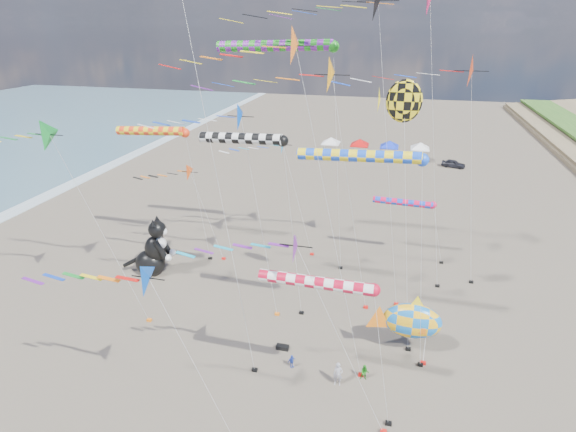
# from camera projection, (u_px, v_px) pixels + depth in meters

# --- Properties ---
(delta_kite_0) EXTENTS (8.71, 1.97, 12.04)m
(delta_kite_0) POSITION_uv_depth(u_px,v_px,m) (280.00, 149.00, 41.77)
(delta_kite_0) COLOR #1C88CD
(delta_kite_0) RESTS_ON ground
(delta_kite_1) EXTENTS (12.74, 2.98, 24.42)m
(delta_kite_1) POSITION_uv_depth(u_px,v_px,m) (382.00, 3.00, 28.92)
(delta_kite_1) COLOR black
(delta_kite_1) RESTS_ON ground
(delta_kite_2) EXTENTS (11.92, 2.38, 15.99)m
(delta_kite_2) POSITION_uv_depth(u_px,v_px,m) (57.00, 134.00, 30.61)
(delta_kite_2) COLOR #139732
(delta_kite_2) RESTS_ON ground
(delta_kite_3) EXTENTS (13.61, 2.65, 19.80)m
(delta_kite_3) POSITION_uv_depth(u_px,v_px,m) (314.00, 76.00, 30.68)
(delta_kite_3) COLOR orange
(delta_kite_3) RESTS_ON ground
(delta_kite_4) EXTENTS (10.93, 2.21, 16.63)m
(delta_kite_4) POSITION_uv_depth(u_px,v_px,m) (220.00, 123.00, 30.82)
(delta_kite_4) COLOR blue
(delta_kite_4) RESTS_ON ground
(delta_kite_5) EXTENTS (10.01, 1.89, 12.31)m
(delta_kite_5) POSITION_uv_depth(u_px,v_px,m) (305.00, 253.00, 22.31)
(delta_kite_5) COLOR #74228D
(delta_kite_5) RESTS_ON ground
(delta_kite_6) EXTENTS (9.14, 1.87, 9.37)m
(delta_kite_6) POSITION_uv_depth(u_px,v_px,m) (179.00, 179.00, 42.12)
(delta_kite_6) COLOR #E24C14
(delta_kite_6) RESTS_ON ground
(delta_kite_7) EXTENTS (13.11, 2.74, 19.67)m
(delta_kite_7) POSITION_uv_depth(u_px,v_px,m) (457.00, 73.00, 34.09)
(delta_kite_7) COLOR red
(delta_kite_7) RESTS_ON ground
(delta_kite_8) EXTENTS (10.20, 1.92, 11.46)m
(delta_kite_8) POSITION_uv_depth(u_px,v_px,m) (147.00, 283.00, 21.37)
(delta_kite_8) COLOR blue
(delta_kite_8) RESTS_ON ground
(delta_kite_10) EXTENTS (10.99, 2.13, 21.62)m
(delta_kite_10) POSITION_uv_depth(u_px,v_px,m) (296.00, 51.00, 22.77)
(delta_kite_10) COLOR orange
(delta_kite_10) RESTS_ON ground
(delta_kite_11) EXTENTS (15.21, 2.86, 24.65)m
(delta_kite_11) POSITION_uv_depth(u_px,v_px,m) (406.00, 1.00, 31.83)
(delta_kite_11) COLOR #DE1A56
(delta_kite_11) RESTS_ON ground
(windsock_0) EXTENTS (8.51, 0.85, 12.97)m
(windsock_0) POSITION_uv_depth(u_px,v_px,m) (155.00, 132.00, 40.54)
(windsock_0) COLOR #F23614
(windsock_0) RESTS_ON ground
(windsock_1) EXTENTS (7.19, 0.68, 6.34)m
(windsock_1) POSITION_uv_depth(u_px,v_px,m) (406.00, 203.00, 42.19)
(windsock_1) COLOR #E31041
(windsock_1) RESTS_ON ground
(windsock_2) EXTENTS (7.85, 0.82, 14.47)m
(windsock_2) POSITION_uv_depth(u_px,v_px,m) (246.00, 140.00, 31.50)
(windsock_2) COLOR black
(windsock_2) RESTS_ON ground
(windsock_3) EXTENTS (11.35, 0.93, 20.30)m
(windsock_3) POSITION_uv_depth(u_px,v_px,m) (280.00, 46.00, 36.22)
(windsock_3) COLOR #1A8D19
(windsock_3) RESTS_ON ground
(windsock_4) EXTENTS (8.91, 0.76, 14.82)m
(windsock_4) POSITION_uv_depth(u_px,v_px,m) (365.00, 157.00, 26.00)
(windsock_4) COLOR blue
(windsock_4) RESTS_ON ground
(windsock_5) EXTENTS (7.80, 0.70, 9.33)m
(windsock_5) POSITION_uv_depth(u_px,v_px,m) (322.00, 284.00, 23.56)
(windsock_5) COLOR red
(windsock_5) RESTS_ON ground
(angelfish_kite) EXTENTS (3.74, 3.02, 18.43)m
(angelfish_kite) POSITION_uv_depth(u_px,v_px,m) (401.00, 103.00, 27.64)
(angelfish_kite) COLOR yellow
(angelfish_kite) RESTS_ON ground
(cat_inflatable) EXTENTS (4.50, 2.70, 5.72)m
(cat_inflatable) POSITION_uv_depth(u_px,v_px,m) (151.00, 246.00, 40.80)
(cat_inflatable) COLOR black
(cat_inflatable) RESTS_ON ground
(fish_inflatable) EXTENTS (5.39, 2.41, 4.74)m
(fish_inflatable) POSITION_uv_depth(u_px,v_px,m) (411.00, 321.00, 30.84)
(fish_inflatable) COLOR blue
(fish_inflatable) RESTS_ON ground
(person_adult) EXTENTS (0.67, 0.49, 1.68)m
(person_adult) POSITION_uv_depth(u_px,v_px,m) (338.00, 374.00, 28.73)
(person_adult) COLOR #92909B
(person_adult) RESTS_ON ground
(child_green) EXTENTS (0.58, 0.46, 1.14)m
(child_green) POSITION_uv_depth(u_px,v_px,m) (365.00, 372.00, 29.25)
(child_green) COLOR #1C7718
(child_green) RESTS_ON ground
(child_blue) EXTENTS (0.59, 0.60, 1.01)m
(child_blue) POSITION_uv_depth(u_px,v_px,m) (292.00, 361.00, 30.32)
(child_blue) COLOR #2845B8
(child_blue) RESTS_ON ground
(kite_bag_0) EXTENTS (0.90, 0.44, 0.30)m
(kite_bag_0) POSITION_uv_depth(u_px,v_px,m) (282.00, 347.00, 32.16)
(kite_bag_0) COLOR black
(kite_bag_0) RESTS_ON ground
(kite_bag_1) EXTENTS (0.90, 0.44, 0.30)m
(kite_bag_1) POSITION_uv_depth(u_px,v_px,m) (405.00, 316.00, 35.65)
(kite_bag_1) COLOR #1329C2
(kite_bag_1) RESTS_ON ground
(tent_row) EXTENTS (19.20, 4.20, 3.80)m
(tent_row) POSITION_uv_depth(u_px,v_px,m) (375.00, 141.00, 76.12)
(tent_row) COLOR white
(tent_row) RESTS_ON ground
(parked_car) EXTENTS (3.91, 2.35, 1.24)m
(parked_car) POSITION_uv_depth(u_px,v_px,m) (453.00, 164.00, 72.46)
(parked_car) COLOR #26262D
(parked_car) RESTS_ON ground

